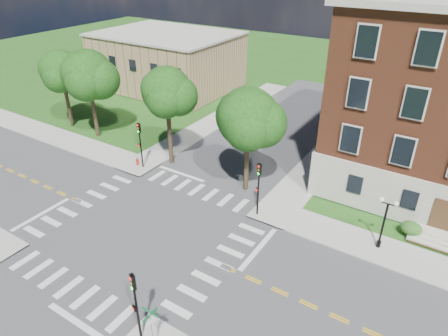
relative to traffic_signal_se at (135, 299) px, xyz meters
The scene contains 18 objects.
ground 10.64m from the traffic_signal_se, 131.96° to the left, with size 160.00×160.00×0.00m, color #245217.
road_ew 10.63m from the traffic_signal_se, 131.96° to the left, with size 90.00×12.00×0.01m, color #3D3D3F.
road_ns 10.63m from the traffic_signal_se, 131.96° to the left, with size 12.00×90.00×0.01m, color #3D3D3F.
sidewalk_ne 24.68m from the traffic_signal_se, 69.45° to the left, with size 34.00×34.00×0.12m.
sidewalk_nw 32.03m from the traffic_signal_se, 134.03° to the left, with size 34.00×34.00×0.12m.
crosswalk_east 8.20m from the traffic_signal_se, 86.85° to the left, with size 2.20×10.20×0.02m, color silver, non-canonical shape.
stop_bar_east 11.20m from the traffic_signal_se, 79.18° to the left, with size 0.40×5.50×0.00m, color silver.
secondary_building 47.32m from the traffic_signal_se, 127.48° to the left, with size 20.40×15.40×8.30m.
tree_a 34.69m from the traffic_signal_se, 147.26° to the left, with size 4.92×4.92×9.33m.
tree_b 30.24m from the traffic_signal_se, 142.58° to the left, with size 5.62×5.62×10.07m.
tree_c 21.81m from the traffic_signal_se, 124.38° to the left, with size 4.79×4.79×10.03m.
tree_d 17.97m from the traffic_signal_se, 99.73° to the left, with size 5.28×5.28×9.67m.
traffic_signal_se is the anchor object (origin of this frame).
traffic_signal_ne 14.26m from the traffic_signal_se, 90.49° to the left, with size 0.38×0.46×4.80m.
traffic_signal_nw 20.59m from the traffic_signal_se, 132.34° to the left, with size 0.34×0.39×4.80m.
twin_lamp_west 18.20m from the traffic_signal_se, 58.46° to the left, with size 1.36×0.36×4.23m.
street_sign_pole 1.50m from the traffic_signal_se, ahead, with size 1.10×1.10×3.10m.
fire_hydrant 21.34m from the traffic_signal_se, 133.79° to the left, with size 0.35×0.35×0.75m.
Camera 1 is at (19.08, -17.88, 19.83)m, focal length 32.00 mm.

